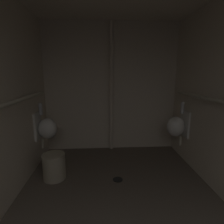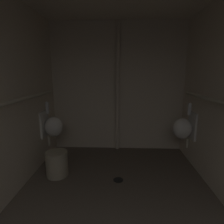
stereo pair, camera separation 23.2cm
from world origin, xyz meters
name	(u,v)px [view 1 (the left image)]	position (x,y,z in m)	size (l,w,h in m)	color
floor	(120,212)	(0.00, 1.71, -0.04)	(2.58, 3.53, 0.08)	brown
wall_back	(111,88)	(0.00, 3.44, 1.19)	(2.58, 0.06, 2.38)	beige
urinal_left_mid	(46,128)	(-1.08, 2.87, 0.60)	(0.32, 0.30, 0.76)	silver
urinal_right_mid	(177,126)	(1.08, 2.86, 0.60)	(0.32, 0.30, 0.76)	silver
standpipe_back_wall	(111,89)	(0.00, 3.33, 1.19)	(0.07, 0.07, 2.33)	beige
floor_drain	(118,179)	(0.03, 2.27, 0.00)	(0.14, 0.14, 0.01)	black
waste_bin	(54,166)	(-0.86, 2.37, 0.18)	(0.31, 0.31, 0.36)	#9E937A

